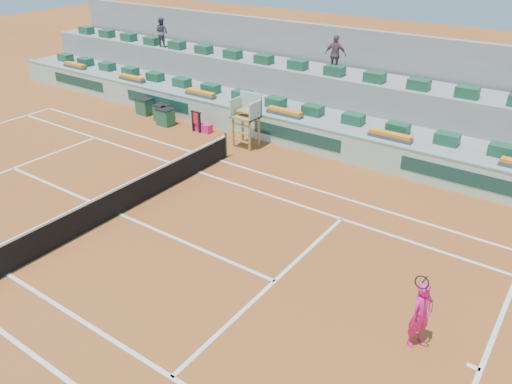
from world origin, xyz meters
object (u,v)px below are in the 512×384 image
drink_cooler_a (166,117)px  tennis_player (421,314)px  player_bag (203,127)px  umpire_chair (247,113)px

drink_cooler_a → tennis_player: (15.30, -7.33, 0.45)m
player_bag → drink_cooler_a: (-2.10, -0.37, 0.22)m
player_bag → drink_cooler_a: drink_cooler_a is taller
player_bag → tennis_player: bearing=-30.3°
player_bag → umpire_chair: size_ratio=0.39×
player_bag → umpire_chair: (2.79, -0.19, 1.34)m
player_bag → tennis_player: tennis_player is taller
player_bag → tennis_player: 15.29m
tennis_player → drink_cooler_a: bearing=154.4°
player_bag → tennis_player: (13.19, -7.70, 0.67)m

